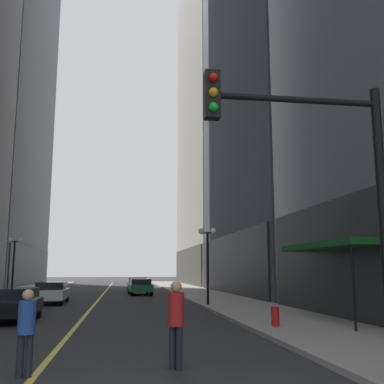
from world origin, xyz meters
name	(u,v)px	position (x,y,z in m)	size (l,w,h in m)	color
ground_plane	(102,295)	(0.00, 35.00, 0.00)	(200.00, 200.00, 0.00)	#2D2D30
sidewalk_right	(201,294)	(8.25, 35.00, 0.07)	(4.50, 78.00, 0.15)	#9E9991
lane_centre_stripe	(102,295)	(0.00, 35.00, 0.00)	(0.16, 70.00, 0.01)	#E5D64C
building_right_mid	(302,27)	(17.99, 34.50, 24.97)	(15.18, 24.00, 50.08)	#4C515B
building_right_far	(235,118)	(17.62, 60.00, 24.53)	(14.44, 26.00, 49.21)	#B7AD99
storefront_awning_right	(329,246)	(9.69, 13.12, 2.99)	(1.60, 6.61, 3.12)	#144C1E
car_black	(15,303)	(-2.64, 15.77, 0.72)	(1.81, 4.13, 1.32)	black
car_white	(51,292)	(-2.71, 25.86, 0.72)	(1.97, 4.82, 1.32)	silver
car_green	(140,286)	(3.09, 35.36, 0.72)	(2.03, 4.70, 1.32)	#196038
car_silver	(137,283)	(3.07, 43.50, 0.72)	(2.04, 4.78, 1.32)	#B7B7BC
pedestrian_in_red_jacket	(176,317)	(2.81, 5.88, 1.07)	(0.47, 0.47, 1.82)	black
pedestrian_in_blue_hoodie	(26,326)	(-0.18, 5.60, 0.98)	(0.40, 0.40, 1.68)	black
traffic_light_near_right	(328,177)	(5.35, 3.70, 3.74)	(3.43, 0.35, 5.65)	black
street_lamp_left_far	(14,254)	(-6.40, 31.83, 3.26)	(1.06, 0.36, 4.43)	black
street_lamp_right_mid	(208,249)	(6.40, 21.79, 3.26)	(1.06, 0.36, 4.43)	black
fire_hydrant_right	(275,319)	(6.90, 11.60, 0.40)	(0.28, 0.28, 0.80)	red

